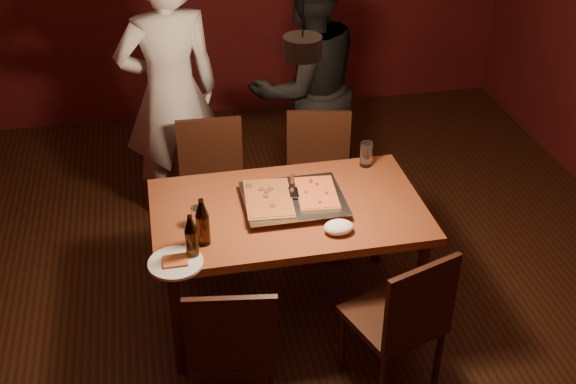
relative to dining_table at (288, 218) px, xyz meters
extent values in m
plane|color=#391B0F|center=(0.03, -0.19, -0.68)|extent=(6.00, 6.00, 0.00)
cube|color=brown|center=(0.00, 0.00, 0.05)|extent=(1.50, 0.90, 0.05)
cylinder|color=#38190F|center=(-0.67, -0.37, -0.33)|extent=(0.06, 0.06, 0.70)
cylinder|color=#38190F|center=(0.67, -0.37, -0.33)|extent=(0.06, 0.06, 0.70)
cylinder|color=#38190F|center=(-0.67, 0.37, -0.33)|extent=(0.06, 0.06, 0.70)
cylinder|color=#38190F|center=(0.67, 0.37, -0.33)|extent=(0.06, 0.06, 0.70)
cube|color=#38190F|center=(-0.35, 0.69, -0.25)|extent=(0.44, 0.44, 0.04)
cube|color=#38190F|center=(-0.34, 0.88, -0.01)|extent=(0.42, 0.05, 0.45)
cube|color=#38190F|center=(0.34, 0.66, -0.25)|extent=(0.50, 0.50, 0.04)
cube|color=#38190F|center=(0.38, 0.84, -0.01)|extent=(0.42, 0.12, 0.45)
cube|color=#38190F|center=(-0.41, -0.67, -0.25)|extent=(0.48, 0.48, 0.04)
cube|color=#38190F|center=(-0.43, -0.85, -0.01)|extent=(0.42, 0.09, 0.45)
cube|color=#38190F|center=(0.42, -0.64, -0.25)|extent=(0.53, 0.53, 0.04)
cube|color=#38190F|center=(0.48, -0.82, -0.01)|extent=(0.41, 0.16, 0.45)
cube|color=silver|center=(0.04, 0.02, 0.10)|extent=(0.59, 0.50, 0.05)
cube|color=maroon|center=(-0.10, 0.02, 0.13)|extent=(0.28, 0.42, 0.02)
cube|color=gold|center=(0.17, 0.03, 0.13)|extent=(0.25, 0.36, 0.02)
cylinder|color=black|center=(-0.55, -0.34, 0.15)|extent=(0.07, 0.07, 0.16)
cone|color=black|center=(-0.55, -0.34, 0.28)|extent=(0.07, 0.07, 0.09)
cylinder|color=black|center=(-0.49, -0.24, 0.16)|extent=(0.07, 0.07, 0.17)
cone|color=black|center=(-0.49, -0.24, 0.29)|extent=(0.07, 0.07, 0.10)
cylinder|color=silver|center=(-0.50, -0.07, 0.13)|extent=(0.07, 0.07, 0.11)
cylinder|color=silver|center=(0.55, 0.35, 0.15)|extent=(0.07, 0.07, 0.15)
cylinder|color=white|center=(-0.64, -0.39, 0.08)|extent=(0.27, 0.27, 0.02)
cube|color=gold|center=(-0.64, -0.39, 0.10)|extent=(0.12, 0.10, 0.01)
ellipsoid|color=white|center=(0.21, -0.29, 0.11)|extent=(0.16, 0.12, 0.07)
imported|color=silver|center=(-0.55, 1.20, 0.26)|extent=(0.76, 0.57, 1.88)
imported|color=black|center=(0.39, 1.26, 0.20)|extent=(1.02, 0.89, 1.76)
cylinder|color=black|center=(0.03, -0.19, 1.07)|extent=(0.18, 0.18, 0.10)
camera|label=1|loc=(-0.66, -3.24, 2.28)|focal=45.00mm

